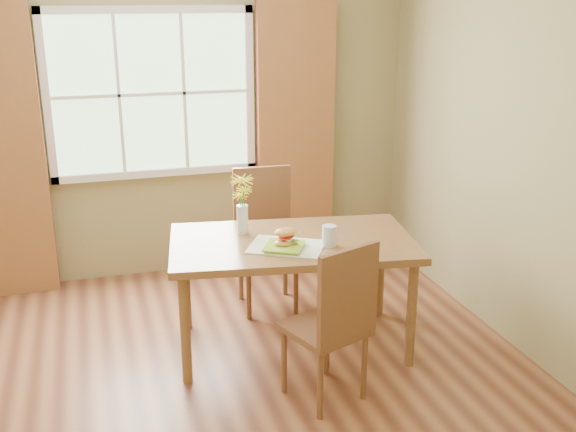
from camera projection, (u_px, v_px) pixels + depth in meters
The scene contains 11 objects.
room at pixel (190, 169), 3.59m from camera, with size 4.24×3.84×2.74m.
window at pixel (152, 94), 5.24m from camera, with size 1.62×0.06×1.32m.
curtain_right at pixel (296, 138), 5.60m from camera, with size 0.65×0.08×2.20m, color maroon.
dining_table at pixel (292, 251), 4.31m from camera, with size 1.66×1.09×0.75m.
chair_near at pixel (335, 318), 3.72m from camera, with size 0.52×0.52×0.98m.
chair_far at pixel (265, 231), 4.99m from camera, with size 0.46×0.46×1.04m.
placemat at pixel (286, 247), 4.16m from camera, with size 0.45×0.33×0.01m, color beige.
plate at pixel (284, 247), 4.12m from camera, with size 0.23×0.23×0.01m, color #95C932.
croissant_sandwich at pixel (286, 237), 4.12m from camera, with size 0.17×0.12×0.11m.
water_glass at pixel (329, 236), 4.16m from camera, with size 0.09×0.09×0.13m.
flower_vase at pixel (242, 199), 4.34m from camera, with size 0.16×0.16×0.39m.
Camera 1 is at (-0.51, -3.49, 2.24)m, focal length 42.00 mm.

